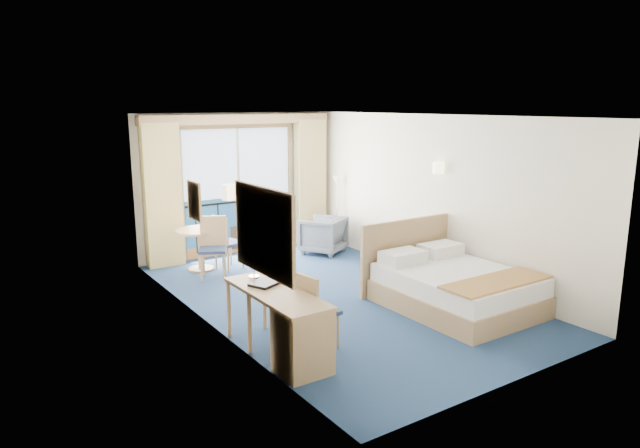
{
  "coord_description": "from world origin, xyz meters",
  "views": [
    {
      "loc": [
        -4.74,
        -6.72,
        2.88
      ],
      "look_at": [
        -0.12,
        0.2,
        1.11
      ],
      "focal_mm": 32.0,
      "sensor_mm": 36.0,
      "label": 1
    }
  ],
  "objects_px": {
    "round_table": "(200,239)",
    "table_chair_a": "(225,239)",
    "bed": "(453,286)",
    "desk": "(297,332)",
    "armchair": "(323,235)",
    "table_chair_b": "(213,243)",
    "floor_lamp": "(337,194)",
    "nightstand": "(421,261)",
    "desk_chair": "(313,307)"
  },
  "relations": [
    {
      "from": "armchair",
      "to": "floor_lamp",
      "type": "height_order",
      "value": "floor_lamp"
    },
    {
      "from": "armchair",
      "to": "round_table",
      "type": "bearing_deg",
      "value": -35.63
    },
    {
      "from": "table_chair_a",
      "to": "floor_lamp",
      "type": "bearing_deg",
      "value": -98.76
    },
    {
      "from": "round_table",
      "to": "nightstand",
      "type": "bearing_deg",
      "value": -40.79
    },
    {
      "from": "nightstand",
      "to": "table_chair_b",
      "type": "height_order",
      "value": "table_chair_b"
    },
    {
      "from": "armchair",
      "to": "desk_chair",
      "type": "xyz_separation_m",
      "value": [
        -2.6,
        -3.66,
        0.18
      ]
    },
    {
      "from": "bed",
      "to": "armchair",
      "type": "distance_m",
      "value": 3.55
    },
    {
      "from": "bed",
      "to": "desk",
      "type": "distance_m",
      "value": 2.9
    },
    {
      "from": "table_chair_a",
      "to": "armchair",
      "type": "bearing_deg",
      "value": -104.59
    },
    {
      "from": "desk",
      "to": "round_table",
      "type": "bearing_deg",
      "value": 82.11
    },
    {
      "from": "desk",
      "to": "table_chair_a",
      "type": "xyz_separation_m",
      "value": [
        0.96,
        3.96,
        0.12
      ]
    },
    {
      "from": "table_chair_b",
      "to": "desk",
      "type": "bearing_deg",
      "value": -71.78
    },
    {
      "from": "nightstand",
      "to": "round_table",
      "type": "height_order",
      "value": "round_table"
    },
    {
      "from": "round_table",
      "to": "table_chair_a",
      "type": "bearing_deg",
      "value": -32.27
    },
    {
      "from": "nightstand",
      "to": "bed",
      "type": "bearing_deg",
      "value": -114.95
    },
    {
      "from": "floor_lamp",
      "to": "table_chair_b",
      "type": "xyz_separation_m",
      "value": [
        -2.94,
        -0.55,
        -0.51
      ]
    },
    {
      "from": "bed",
      "to": "round_table",
      "type": "height_order",
      "value": "bed"
    },
    {
      "from": "floor_lamp",
      "to": "armchair",
      "type": "bearing_deg",
      "value": -153.22
    },
    {
      "from": "bed",
      "to": "round_table",
      "type": "distance_m",
      "value": 4.43
    },
    {
      "from": "floor_lamp",
      "to": "table_chair_a",
      "type": "xyz_separation_m",
      "value": [
        -2.59,
        -0.27,
        -0.54
      ]
    },
    {
      "from": "armchair",
      "to": "floor_lamp",
      "type": "relative_size",
      "value": 0.54
    },
    {
      "from": "nightstand",
      "to": "table_chair_a",
      "type": "relative_size",
      "value": 0.59
    },
    {
      "from": "nightstand",
      "to": "armchair",
      "type": "bearing_deg",
      "value": 101.27
    },
    {
      "from": "armchair",
      "to": "round_table",
      "type": "relative_size",
      "value": 0.97
    },
    {
      "from": "desk",
      "to": "round_table",
      "type": "distance_m",
      "value": 4.24
    },
    {
      "from": "table_chair_b",
      "to": "armchair",
      "type": "bearing_deg",
      "value": 34.41
    },
    {
      "from": "desk_chair",
      "to": "table_chair_b",
      "type": "xyz_separation_m",
      "value": [
        0.19,
        3.37,
        0.05
      ]
    },
    {
      "from": "floor_lamp",
      "to": "table_chair_a",
      "type": "height_order",
      "value": "floor_lamp"
    },
    {
      "from": "table_chair_b",
      "to": "nightstand",
      "type": "bearing_deg",
      "value": -6.99
    },
    {
      "from": "floor_lamp",
      "to": "desk",
      "type": "xyz_separation_m",
      "value": [
        -3.55,
        -4.23,
        -0.66
      ]
    },
    {
      "from": "round_table",
      "to": "table_chair_a",
      "type": "height_order",
      "value": "table_chair_a"
    },
    {
      "from": "armchair",
      "to": "desk",
      "type": "xyz_separation_m",
      "value": [
        -3.02,
        -3.96,
        0.07
      ]
    },
    {
      "from": "nightstand",
      "to": "floor_lamp",
      "type": "xyz_separation_m",
      "value": [
        0.08,
        2.53,
        0.8
      ]
    },
    {
      "from": "armchair",
      "to": "table_chair_b",
      "type": "relative_size",
      "value": 0.76
    },
    {
      "from": "round_table",
      "to": "bed",
      "type": "bearing_deg",
      "value": -58.82
    },
    {
      "from": "floor_lamp",
      "to": "round_table",
      "type": "bearing_deg",
      "value": -179.32
    },
    {
      "from": "floor_lamp",
      "to": "bed",
      "type": "bearing_deg",
      "value": -100.04
    },
    {
      "from": "bed",
      "to": "nightstand",
      "type": "height_order",
      "value": "bed"
    },
    {
      "from": "nightstand",
      "to": "table_chair_a",
      "type": "xyz_separation_m",
      "value": [
        -2.51,
        2.26,
        0.26
      ]
    },
    {
      "from": "armchair",
      "to": "bed",
      "type": "bearing_deg",
      "value": 57.37
    },
    {
      "from": "desk",
      "to": "table_chair_b",
      "type": "distance_m",
      "value": 3.73
    },
    {
      "from": "floor_lamp",
      "to": "desk",
      "type": "relative_size",
      "value": 0.88
    },
    {
      "from": "armchair",
      "to": "round_table",
      "type": "distance_m",
      "value": 2.46
    },
    {
      "from": "armchair",
      "to": "table_chair_a",
      "type": "bearing_deg",
      "value": -30.08
    },
    {
      "from": "table_chair_a",
      "to": "desk_chair",
      "type": "bearing_deg",
      "value": 156.91
    },
    {
      "from": "bed",
      "to": "desk_chair",
      "type": "distance_m",
      "value": 2.46
    },
    {
      "from": "desk",
      "to": "desk_chair",
      "type": "bearing_deg",
      "value": 35.99
    },
    {
      "from": "floor_lamp",
      "to": "desk_chair",
      "type": "bearing_deg",
      "value": -128.55
    },
    {
      "from": "bed",
      "to": "nightstand",
      "type": "bearing_deg",
      "value": 65.05
    },
    {
      "from": "bed",
      "to": "table_chair_b",
      "type": "height_order",
      "value": "bed"
    }
  ]
}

